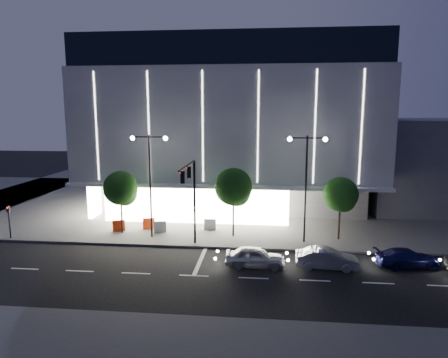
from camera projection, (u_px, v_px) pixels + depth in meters
name	position (u px, v px, depth m)	size (l,w,h in m)	color
ground	(170.00, 266.00, 28.43)	(160.00, 160.00, 0.00)	black
sidewalk_museum	(251.00, 196.00, 51.48)	(70.00, 40.00, 0.15)	#474747
museum	(235.00, 125.00, 48.49)	(30.00, 25.80, 18.00)	#4C4C51
annex_building	(424.00, 161.00, 48.61)	(16.00, 20.00, 10.00)	#4C4C51
traffic_mast	(191.00, 188.00, 30.77)	(0.33, 5.89, 7.07)	black
street_lamp_west	(150.00, 171.00, 33.62)	(3.16, 0.36, 9.00)	black
street_lamp_east	(306.00, 173.00, 32.35)	(3.16, 0.36, 9.00)	black
ped_signal_far	(9.00, 218.00, 34.00)	(0.22, 0.24, 3.00)	black
tree_left	(121.00, 190.00, 35.23)	(3.02, 3.02, 5.72)	black
tree_mid	(234.00, 189.00, 34.21)	(3.25, 3.25, 6.15)	black
tree_right	(341.00, 196.00, 33.40)	(2.91, 2.91, 5.51)	black
car_lead	(255.00, 257.00, 28.20)	(1.71, 4.24, 1.44)	#ACAFB4
car_second	(327.00, 259.00, 27.88)	(1.52, 4.35, 1.43)	#B6BABE
car_third	(407.00, 258.00, 28.20)	(1.82, 4.47, 1.30)	#151852
barrier_a	(119.00, 226.00, 36.24)	(1.10, 0.25, 1.00)	#FF3A0E
barrier_b	(160.00, 227.00, 35.89)	(1.10, 0.25, 1.00)	silver
barrier_c	(149.00, 223.00, 36.96)	(1.10, 0.25, 1.00)	#ED370D
barrier_d	(210.00, 224.00, 36.67)	(1.10, 0.25, 1.00)	white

